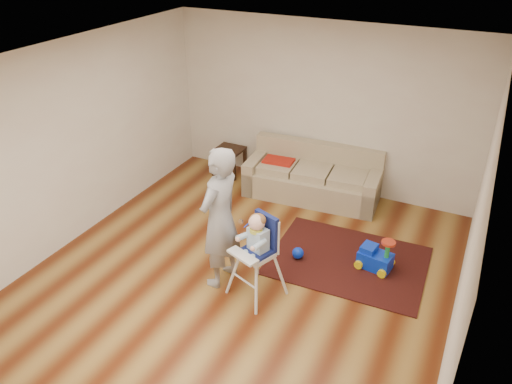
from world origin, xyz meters
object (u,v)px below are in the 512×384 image
at_px(toy_ball, 298,253).
at_px(ride_on_toy, 376,253).
at_px(adult, 220,218).
at_px(sofa, 313,174).
at_px(side_table, 229,161).
at_px(high_chair, 257,257).

bearing_deg(toy_ball, ride_on_toy, 14.82).
relative_size(ride_on_toy, toy_ball, 2.92).
distance_m(ride_on_toy, adult, 2.07).
xyz_separation_m(sofa, side_table, (-1.60, 0.15, -0.17)).
height_order(sofa, toy_ball, sofa).
distance_m(sofa, adult, 2.55).
relative_size(sofa, high_chair, 1.95).
distance_m(side_table, adult, 3.04).
distance_m(toy_ball, high_chair, 0.98).
height_order(toy_ball, high_chair, high_chair).
relative_size(sofa, adult, 1.22).
xyz_separation_m(side_table, ride_on_toy, (3.01, -1.58, 0.01)).
height_order(sofa, adult, adult).
height_order(side_table, ride_on_toy, ride_on_toy).
relative_size(side_table, high_chair, 0.42).
distance_m(sofa, toy_ball, 1.77).
bearing_deg(adult, ride_on_toy, 128.17).
distance_m(sofa, ride_on_toy, 2.01).
xyz_separation_m(ride_on_toy, toy_ball, (-0.96, -0.25, -0.15)).
xyz_separation_m(sofa, toy_ball, (0.44, -1.68, -0.31)).
bearing_deg(sofa, toy_ball, -80.10).
bearing_deg(sofa, ride_on_toy, -50.30).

